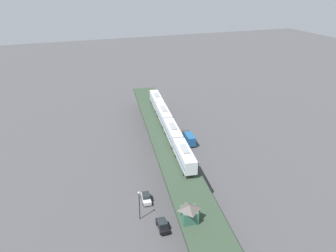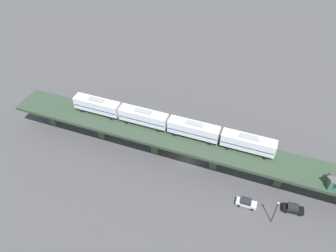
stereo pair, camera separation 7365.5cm
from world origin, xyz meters
name	(u,v)px [view 1 (the left image)]	position (x,y,z in m)	size (l,w,h in m)	color
ground_plane	(167,162)	(0.00, 0.00, 0.00)	(400.00, 400.00, 0.00)	#424244
elevated_viaduct	(167,143)	(-0.02, -0.16, 5.89)	(21.61, 92.25, 6.84)	#2C3D2C
subway_train	(168,123)	(-2.21, -5.43, 9.38)	(9.97, 49.68, 4.45)	silver
signal_hut	(189,212)	(6.97, 31.11, 8.64)	(3.65, 3.65, 3.40)	#33604C
street_car_silver	(146,198)	(10.31, 14.51, 0.94)	(2.36, 4.59, 1.89)	#B7BABF
street_car_black	(162,225)	(9.72, 24.28, 0.94)	(2.11, 4.48, 1.89)	black
delivery_truck	(189,138)	(-10.11, -8.42, 1.76)	(3.04, 7.40, 3.20)	#333338
street_lamp	(139,203)	(13.24, 19.86, 4.11)	(0.44, 0.44, 6.94)	black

